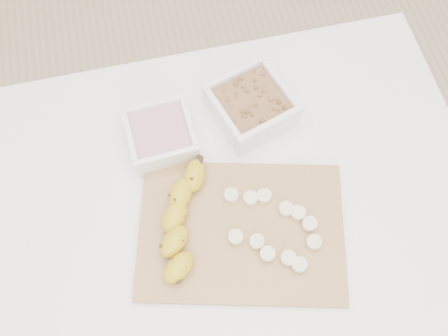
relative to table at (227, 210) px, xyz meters
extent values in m
plane|color=#C6AD89|center=(0.00, 0.00, -0.65)|extent=(3.50, 3.50, 0.00)
cube|color=white|center=(0.00, 0.00, 0.08)|extent=(1.00, 0.70, 0.04)
cylinder|color=white|center=(0.44, -0.29, -0.30)|extent=(0.05, 0.05, 0.71)
cylinder|color=white|center=(-0.44, 0.29, -0.30)|extent=(0.05, 0.05, 0.71)
cylinder|color=white|center=(0.44, 0.29, -0.30)|extent=(0.05, 0.05, 0.71)
cube|color=white|center=(-0.10, 0.14, 0.13)|extent=(0.14, 0.14, 0.06)
cube|color=#CD8294|center=(-0.10, 0.14, 0.13)|extent=(0.11, 0.11, 0.03)
cube|color=white|center=(0.09, 0.16, 0.13)|extent=(0.19, 0.19, 0.07)
cube|color=brown|center=(0.09, 0.16, 0.13)|extent=(0.16, 0.16, 0.04)
cube|color=#AA804E|center=(0.01, -0.08, 0.10)|extent=(0.44, 0.36, 0.01)
cylinder|color=beige|center=(0.00, -0.01, 0.12)|extent=(0.03, 0.03, 0.01)
cylinder|color=beige|center=(0.04, -0.03, 0.12)|extent=(0.03, 0.03, 0.01)
cylinder|color=beige|center=(0.07, -0.03, 0.12)|extent=(0.03, 0.03, 0.01)
cylinder|color=beige|center=(0.10, -0.06, 0.12)|extent=(0.03, 0.03, 0.01)
cylinder|color=beige|center=(0.12, -0.08, 0.12)|extent=(0.03, 0.03, 0.01)
cylinder|color=beige|center=(0.13, -0.10, 0.12)|extent=(0.03, 0.03, 0.01)
cylinder|color=beige|center=(0.13, -0.14, 0.12)|extent=(0.03, 0.03, 0.01)
cylinder|color=beige|center=(-0.01, -0.09, 0.12)|extent=(0.03, 0.03, 0.01)
cylinder|color=beige|center=(0.03, -0.11, 0.12)|extent=(0.03, 0.03, 0.01)
cylinder|color=beige|center=(0.04, -0.14, 0.12)|extent=(0.03, 0.03, 0.01)
cylinder|color=beige|center=(0.08, -0.15, 0.12)|extent=(0.03, 0.03, 0.01)
cylinder|color=beige|center=(0.09, -0.17, 0.12)|extent=(0.03, 0.03, 0.01)
camera|label=1|loc=(-0.08, -0.34, 1.01)|focal=40.00mm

